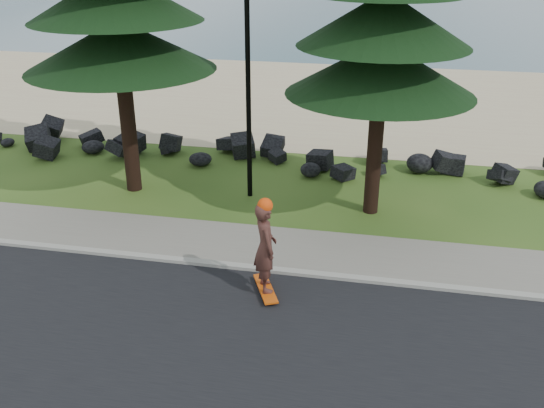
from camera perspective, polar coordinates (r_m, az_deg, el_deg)
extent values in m
plane|color=#32551A|center=(14.92, -4.89, -4.07)|extent=(160.00, 160.00, 0.00)
cube|color=black|center=(11.41, -11.23, -14.72)|extent=(160.00, 7.00, 0.02)
cube|color=#A9A698|center=(14.15, -5.89, -5.61)|extent=(160.00, 0.20, 0.10)
cube|color=gray|center=(15.07, -4.69, -3.58)|extent=(160.00, 2.00, 0.08)
cube|color=#CCAF88|center=(28.22, 3.23, 9.98)|extent=(160.00, 15.00, 0.01)
cube|color=#38616C|center=(64.05, 8.21, 18.07)|extent=(160.00, 58.00, 0.01)
cylinder|color=black|center=(16.49, -2.30, 13.63)|extent=(0.14, 0.14, 8.00)
cube|color=#E0520D|center=(13.07, -0.61, -7.95)|extent=(0.76, 1.20, 0.04)
imported|color=#532C25|center=(12.55, -0.63, -4.08)|extent=(0.73, 0.85, 1.98)
sphere|color=#FF490E|center=(12.12, -0.65, -0.15)|extent=(0.32, 0.32, 0.32)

